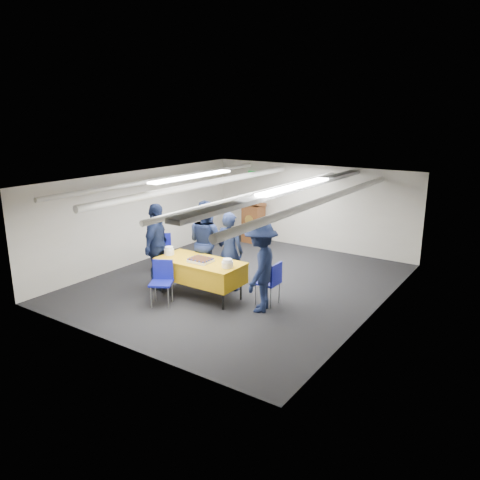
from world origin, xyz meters
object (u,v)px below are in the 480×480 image
(chair_right, at_px, (271,279))
(podium, at_px, (253,221))
(serving_table, at_px, (200,270))
(sailor_d, at_px, (260,267))
(sailor_a, at_px, (229,251))
(sailor_c, at_px, (157,246))
(chair_near, at_px, (162,278))
(sailor_b, at_px, (207,242))
(chair_left, at_px, (163,248))
(sheet_cake, at_px, (201,260))

(chair_right, bearing_deg, podium, 126.83)
(serving_table, relative_size, sailor_d, 1.04)
(sailor_a, bearing_deg, serving_table, 61.61)
(serving_table, relative_size, podium, 1.45)
(sailor_c, height_order, sailor_d, sailor_c)
(chair_near, bearing_deg, sailor_c, 139.27)
(podium, height_order, sailor_b, sailor_b)
(sailor_c, bearing_deg, sailor_d, -108.82)
(chair_near, height_order, sailor_c, sailor_c)
(chair_left, bearing_deg, chair_right, -7.50)
(chair_right, height_order, sailor_d, sailor_d)
(podium, relative_size, chair_right, 1.44)
(serving_table, relative_size, sailor_a, 1.08)
(sheet_cake, relative_size, chair_near, 0.53)
(sheet_cake, height_order, sailor_c, sailor_c)
(sailor_b, bearing_deg, chair_left, 8.45)
(sailor_b, distance_m, sailor_c, 1.08)
(chair_left, bearing_deg, sailor_c, -52.19)
(sailor_a, bearing_deg, chair_right, 159.89)
(chair_right, distance_m, sailor_c, 2.61)
(sailor_b, relative_size, sailor_d, 1.06)
(sailor_a, height_order, sailor_b, sailor_b)
(sailor_d, bearing_deg, chair_left, -120.31)
(serving_table, distance_m, sailor_d, 1.42)
(serving_table, height_order, chair_right, chair_right)
(serving_table, xyz_separation_m, chair_near, (-0.39, -0.71, -0.03))
(chair_near, xyz_separation_m, sailor_c, (-0.71, 0.61, 0.39))
(sailor_a, height_order, sailor_c, sailor_c)
(sailor_c, bearing_deg, serving_table, -107.90)
(chair_right, distance_m, chair_left, 3.29)
(chair_right, height_order, sailor_b, sailor_b)
(sheet_cake, bearing_deg, sailor_c, -178.49)
(chair_right, distance_m, sailor_a, 1.25)
(chair_right, relative_size, chair_left, 1.00)
(serving_table, height_order, podium, podium)
(sailor_c, distance_m, sailor_d, 2.48)
(sailor_b, bearing_deg, sailor_c, 62.70)
(chair_left, xyz_separation_m, sailor_a, (2.08, -0.17, 0.31))
(podium, relative_size, sailor_a, 0.74)
(chair_left, relative_size, sailor_c, 0.47)
(chair_near, bearing_deg, chair_left, 132.82)
(sailor_a, xyz_separation_m, sailor_d, (1.13, -0.58, 0.03))
(chair_near, xyz_separation_m, chair_left, (-1.44, 1.55, 0.00))
(sheet_cake, distance_m, chair_left, 2.13)
(podium, bearing_deg, sailor_d, -55.95)
(chair_near, distance_m, chair_left, 2.12)
(chair_near, bearing_deg, sheet_cake, 54.22)
(chair_near, bearing_deg, serving_table, 61.24)
(sheet_cake, bearing_deg, podium, 108.78)
(chair_left, xyz_separation_m, sailor_c, (0.73, -0.95, 0.39))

